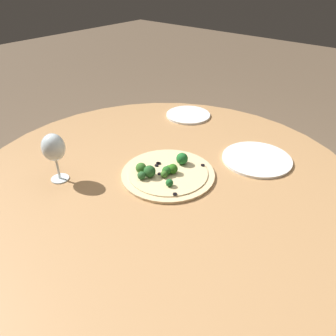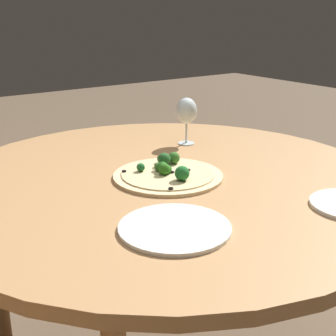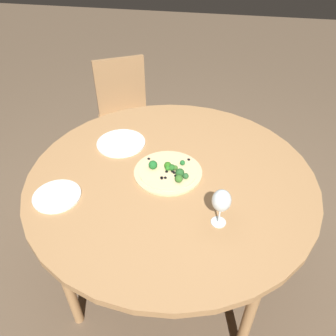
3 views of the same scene
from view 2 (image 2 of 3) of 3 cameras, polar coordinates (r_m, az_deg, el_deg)
dining_table at (r=1.45m, az=-0.23°, el=-2.95°), size 1.39×1.39×0.76m
pizza at (r=1.42m, az=0.00°, el=-0.64°), size 0.33×0.33×0.06m
wine_glass at (r=1.74m, az=2.28°, el=6.87°), size 0.08×0.08×0.18m
plate_near at (r=1.09m, az=0.82°, el=-7.29°), size 0.26×0.26×0.01m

